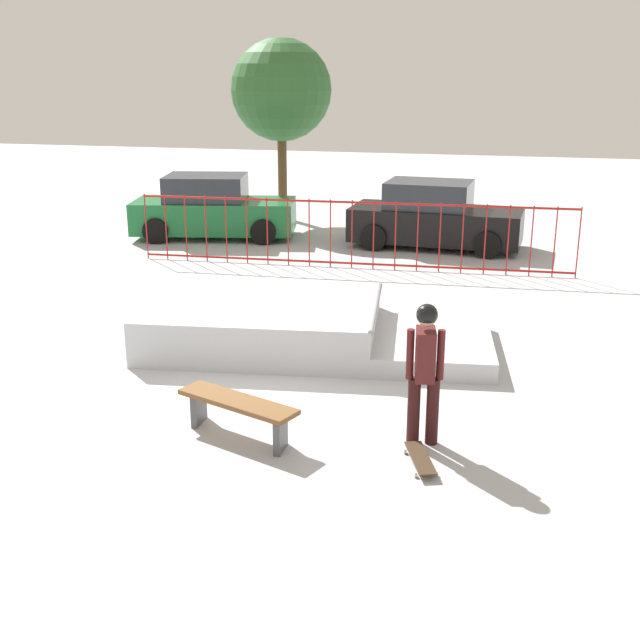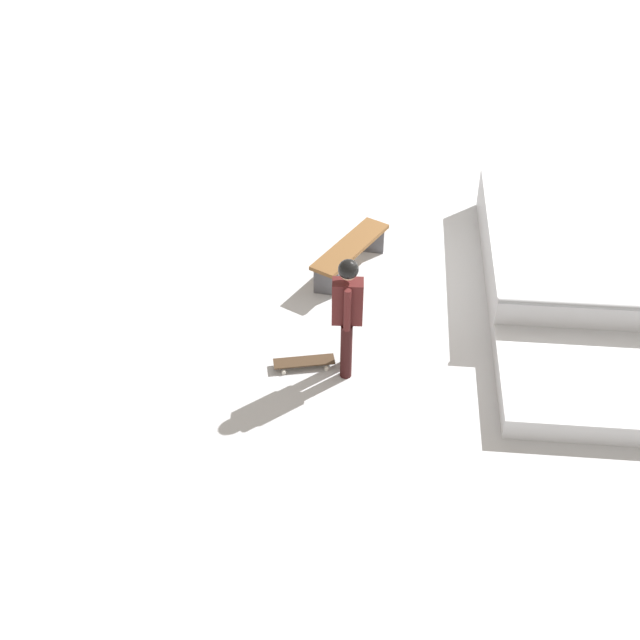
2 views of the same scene
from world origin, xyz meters
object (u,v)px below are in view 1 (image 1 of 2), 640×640
(parked_car_green, at_px, (213,209))
(skater, at_px, (425,364))
(distant_tree, at_px, (281,91))
(parked_car_black, at_px, (434,218))
(park_bench, at_px, (238,409))
(skateboard, at_px, (420,458))
(skate_ramp, at_px, (292,327))

(parked_car_green, bearing_deg, skater, -68.95)
(distant_tree, bearing_deg, parked_car_black, -31.53)
(park_bench, bearing_deg, distant_tree, 103.62)
(skateboard, distance_m, park_bench, 2.26)
(skate_ramp, height_order, parked_car_black, parked_car_black)
(skate_ramp, height_order, skater, skater)
(skateboard, bearing_deg, parked_car_black, 165.70)
(skater, bearing_deg, skate_ramp, -150.27)
(park_bench, xyz_separation_m, parked_car_green, (-4.42, 11.01, 0.37))
(parked_car_black, bearing_deg, parked_car_green, -174.57)
(park_bench, bearing_deg, skate_ramp, 93.79)
(skate_ramp, bearing_deg, skater, -57.49)
(park_bench, relative_size, parked_car_black, 0.39)
(skater, height_order, parked_car_green, skater)
(park_bench, height_order, parked_car_black, parked_car_black)
(park_bench, distance_m, parked_car_black, 11.21)
(skate_ramp, xyz_separation_m, parked_car_black, (1.47, 7.83, 0.41))
(skate_ramp, bearing_deg, parked_car_black, 73.05)
(skateboard, xyz_separation_m, park_bench, (-2.23, 0.22, 0.28))
(skateboard, bearing_deg, park_bench, -114.92)
(skate_ramp, xyz_separation_m, distant_tree, (-3.17, 10.67, 3.27))
(distant_tree, bearing_deg, skate_ramp, -73.46)
(skater, xyz_separation_m, park_bench, (-2.18, -0.32, -0.65))
(skate_ramp, relative_size, parked_car_black, 1.34)
(skate_ramp, distance_m, skateboard, 4.30)
(skater, xyz_separation_m, distant_tree, (-5.57, 13.66, 2.58))
(skater, height_order, distant_tree, distant_tree)
(skater, bearing_deg, distant_tree, -166.89)
(park_bench, bearing_deg, skater, 8.44)
(skateboard, xyz_separation_m, parked_car_black, (-0.98, 11.36, 0.65))
(skateboard, bearing_deg, parked_car_green, -168.57)
(parked_car_black, bearing_deg, skater, -80.94)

